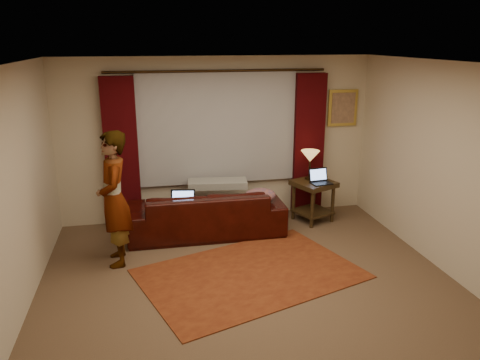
% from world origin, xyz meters
% --- Properties ---
extents(floor, '(5.00, 5.00, 0.01)m').
position_xyz_m(floor, '(0.00, 0.00, -0.01)').
color(floor, brown).
rests_on(floor, ground).
extents(ceiling, '(5.00, 5.00, 0.02)m').
position_xyz_m(ceiling, '(0.00, 0.00, 2.60)').
color(ceiling, silver).
rests_on(ceiling, ground).
extents(wall_back, '(5.00, 0.02, 2.60)m').
position_xyz_m(wall_back, '(0.00, 2.50, 1.30)').
color(wall_back, beige).
rests_on(wall_back, ground).
extents(wall_front, '(5.00, 0.02, 2.60)m').
position_xyz_m(wall_front, '(0.00, -2.50, 1.30)').
color(wall_front, beige).
rests_on(wall_front, ground).
extents(wall_left, '(0.02, 5.00, 2.60)m').
position_xyz_m(wall_left, '(-2.50, 0.00, 1.30)').
color(wall_left, beige).
rests_on(wall_left, ground).
extents(wall_right, '(0.02, 5.00, 2.60)m').
position_xyz_m(wall_right, '(2.50, 0.00, 1.30)').
color(wall_right, beige).
rests_on(wall_right, ground).
extents(sheer_curtain, '(2.50, 0.05, 1.80)m').
position_xyz_m(sheer_curtain, '(0.00, 2.44, 1.50)').
color(sheer_curtain, '#9C9DA4').
rests_on(sheer_curtain, wall_back).
extents(drape_left, '(0.50, 0.14, 2.30)m').
position_xyz_m(drape_left, '(-1.50, 2.39, 1.18)').
color(drape_left, '#330407').
rests_on(drape_left, floor).
extents(drape_right, '(0.50, 0.14, 2.30)m').
position_xyz_m(drape_right, '(1.50, 2.39, 1.18)').
color(drape_right, '#330407').
rests_on(drape_right, floor).
extents(curtain_rod, '(0.04, 0.04, 3.40)m').
position_xyz_m(curtain_rod, '(0.00, 2.39, 2.38)').
color(curtain_rod, black).
rests_on(curtain_rod, wall_back).
extents(picture_frame, '(0.50, 0.04, 0.60)m').
position_xyz_m(picture_frame, '(2.10, 2.47, 1.75)').
color(picture_frame, gold).
rests_on(picture_frame, wall_back).
extents(sofa, '(2.33, 1.02, 0.94)m').
position_xyz_m(sofa, '(-0.30, 1.80, 0.47)').
color(sofa, black).
rests_on(sofa, floor).
extents(throw_blanket, '(0.94, 0.47, 0.11)m').
position_xyz_m(throw_blanket, '(-0.07, 2.07, 0.95)').
color(throw_blanket, gray).
rests_on(throw_blanket, sofa).
extents(clothing_pile, '(0.55, 0.47, 0.20)m').
position_xyz_m(clothing_pile, '(0.52, 1.71, 0.57)').
color(clothing_pile, '#7E505D').
rests_on(clothing_pile, sofa).
extents(laptop_sofa, '(0.41, 0.44, 0.26)m').
position_xyz_m(laptop_sofa, '(-0.66, 1.63, 0.60)').
color(laptop_sofa, black).
rests_on(laptop_sofa, sofa).
extents(area_rug, '(3.05, 2.50, 0.01)m').
position_xyz_m(area_rug, '(0.06, 0.39, 0.01)').
color(area_rug, maroon).
rests_on(area_rug, floor).
extents(end_table, '(0.75, 0.75, 0.67)m').
position_xyz_m(end_table, '(1.46, 1.97, 0.33)').
color(end_table, black).
rests_on(end_table, floor).
extents(tiffany_lamp, '(0.39, 0.39, 0.48)m').
position_xyz_m(tiffany_lamp, '(1.43, 2.09, 0.90)').
color(tiffany_lamp, olive).
rests_on(tiffany_lamp, end_table).
extents(laptop_table, '(0.35, 0.38, 0.23)m').
position_xyz_m(laptop_table, '(1.53, 1.83, 0.78)').
color(laptop_table, black).
rests_on(laptop_table, end_table).
extents(person, '(0.56, 0.56, 1.77)m').
position_xyz_m(person, '(-1.57, 1.07, 0.88)').
color(person, gray).
rests_on(person, floor).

